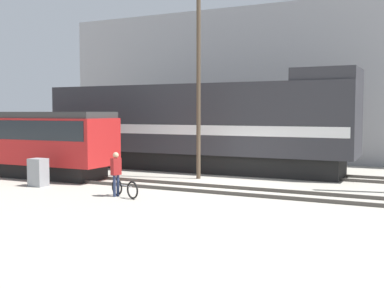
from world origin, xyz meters
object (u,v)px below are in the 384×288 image
object	(u,v)px
bicycle	(125,188)
person	(116,170)
freight_locomotive	(196,126)
streetcar	(26,139)
signal_box	(38,172)
utility_pole_left	(199,76)

from	to	relation	value
bicycle	person	bearing A→B (deg)	-178.32
person	freight_locomotive	bearing A→B (deg)	95.45
streetcar	person	distance (m)	8.04
streetcar	bicycle	size ratio (longest dim) A/B	6.17
bicycle	person	size ratio (longest dim) A/B	0.93
bicycle	signal_box	xyz separation A→B (m)	(-4.86, 0.61, 0.27)
freight_locomotive	bicycle	xyz separation A→B (m)	(1.20, -8.65, -2.12)
freight_locomotive	utility_pole_left	xyz separation A→B (m)	(1.54, -2.89, 2.45)
streetcar	utility_pole_left	distance (m)	9.19
streetcar	person	size ratio (longest dim) A/B	5.74
signal_box	person	bearing A→B (deg)	-7.83
freight_locomotive	person	world-z (taller)	freight_locomotive
streetcar	bicycle	bearing A→B (deg)	-20.14
freight_locomotive	person	xyz separation A→B (m)	(0.83, -8.66, -1.43)
streetcar	bicycle	distance (m)	8.48
signal_box	utility_pole_left	bearing A→B (deg)	44.77
freight_locomotive	streetcar	world-z (taller)	freight_locomotive
bicycle	signal_box	distance (m)	4.90
freight_locomotive	streetcar	distance (m)	8.82
freight_locomotive	bicycle	distance (m)	8.99
utility_pole_left	signal_box	size ratio (longest dim) A/B	8.16
person	signal_box	size ratio (longest dim) A/B	1.40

